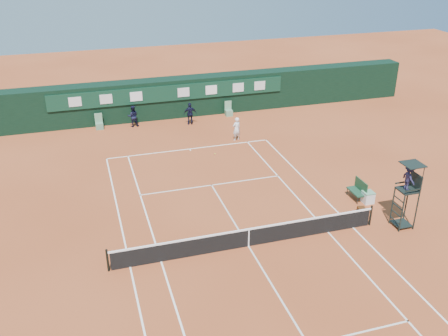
% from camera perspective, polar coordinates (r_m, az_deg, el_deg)
% --- Properties ---
extents(ground, '(90.00, 90.00, 0.00)m').
position_cam_1_polar(ground, '(23.54, 2.81, -8.91)').
color(ground, '#AB4E28').
rests_on(ground, ground).
extents(court_lines, '(11.05, 23.85, 0.01)m').
position_cam_1_polar(court_lines, '(23.54, 2.81, -8.90)').
color(court_lines, white).
rests_on(court_lines, ground).
extents(tennis_net, '(12.90, 0.10, 1.10)m').
position_cam_1_polar(tennis_net, '(23.26, 2.84, -7.88)').
color(tennis_net, black).
rests_on(tennis_net, ground).
extents(back_wall, '(40.00, 1.65, 3.00)m').
position_cam_1_polar(back_wall, '(39.36, -6.33, 8.00)').
color(back_wall, black).
rests_on(back_wall, ground).
extents(linesman_chair_left, '(0.55, 0.50, 1.15)m').
position_cam_1_polar(linesman_chair_left, '(38.00, -14.06, 4.82)').
color(linesman_chair_left, '#558263').
rests_on(linesman_chair_left, ground).
extents(linesman_chair_right, '(0.55, 0.50, 1.15)m').
position_cam_1_polar(linesman_chair_right, '(39.60, 0.54, 6.45)').
color(linesman_chair_right, '#5B8B69').
rests_on(linesman_chair_right, ground).
extents(umpire_chair, '(0.96, 0.95, 3.42)m').
position_cam_1_polar(umpire_chair, '(25.32, 20.35, -1.54)').
color(umpire_chair, black).
rests_on(umpire_chair, ground).
extents(player_bench, '(0.56, 1.20, 1.10)m').
position_cam_1_polar(player_bench, '(28.07, 15.11, -2.32)').
color(player_bench, '#193F2A').
rests_on(player_bench, ground).
extents(tennis_bag, '(0.56, 0.90, 0.31)m').
position_cam_1_polar(tennis_bag, '(26.77, 15.56, -4.91)').
color(tennis_bag, black).
rests_on(tennis_bag, ground).
extents(cooler, '(0.57, 0.57, 0.65)m').
position_cam_1_polar(cooler, '(27.95, 16.12, -3.21)').
color(cooler, silver).
rests_on(cooler, ground).
extents(tennis_ball, '(0.08, 0.08, 0.08)m').
position_cam_1_polar(tennis_ball, '(32.70, -1.04, 1.64)').
color(tennis_ball, yellow).
rests_on(tennis_ball, ground).
extents(player, '(0.70, 0.57, 1.67)m').
position_cam_1_polar(player, '(34.65, 1.44, 4.49)').
color(player, white).
rests_on(player, ground).
extents(ball_kid_left, '(0.82, 0.65, 1.61)m').
position_cam_1_polar(ball_kid_left, '(37.79, -10.37, 5.85)').
color(ball_kid_left, black).
rests_on(ball_kid_left, ground).
extents(ball_kid_right, '(1.02, 0.49, 1.69)m').
position_cam_1_polar(ball_kid_right, '(37.66, -3.89, 6.21)').
color(ball_kid_right, black).
rests_on(ball_kid_right, ground).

